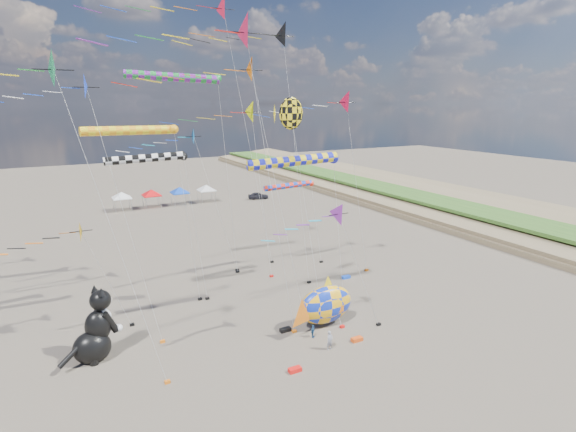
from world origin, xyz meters
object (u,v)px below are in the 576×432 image
(cat_inflatable, at_px, (94,325))
(fish_inflatable, at_px, (325,305))
(person_adult, at_px, (330,340))
(child_green, at_px, (325,313))
(child_blue, at_px, (313,331))
(parked_car, at_px, (258,196))

(cat_inflatable, xyz_separation_m, fish_inflatable, (17.17, -3.51, -0.80))
(cat_inflatable, distance_m, person_adult, 17.01)
(child_green, bearing_deg, fish_inflatable, -99.85)
(child_blue, bearing_deg, child_green, 7.48)
(person_adult, distance_m, parked_car, 55.52)
(cat_inflatable, bearing_deg, fish_inflatable, -36.49)
(child_blue, distance_m, parked_car, 53.56)
(child_green, bearing_deg, cat_inflatable, -164.94)
(cat_inflatable, bearing_deg, person_adult, -48.78)
(cat_inflatable, bearing_deg, child_green, -33.04)
(fish_inflatable, relative_size, parked_car, 1.70)
(fish_inflatable, xyz_separation_m, parked_car, (16.34, 49.19, -1.22))
(cat_inflatable, xyz_separation_m, child_green, (17.80, -2.54, -2.14))
(cat_inflatable, relative_size, fish_inflatable, 0.82)
(child_blue, bearing_deg, person_adult, -118.83)
(fish_inflatable, distance_m, child_green, 1.77)
(cat_inflatable, distance_m, child_green, 18.11)
(parked_car, bearing_deg, cat_inflatable, 158.70)
(cat_inflatable, distance_m, parked_car, 56.68)
(person_adult, xyz_separation_m, parked_car, (18.05, 52.51, -0.10))
(fish_inflatable, distance_m, parked_car, 51.84)
(person_adult, bearing_deg, fish_inflatable, 49.56)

